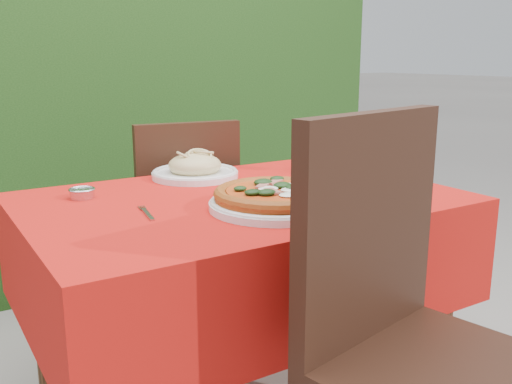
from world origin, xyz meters
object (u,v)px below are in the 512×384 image
water_glass (363,165)px  pasta_plate (195,169)px  wine_glass (302,142)px  steel_ramekin (82,194)px  chair_near (409,322)px  fork (148,214)px  pizza_plate (276,198)px  chair_far (182,215)px

water_glass → pasta_plate: bearing=146.3°
wine_glass → steel_ramekin: (-0.79, 0.01, -0.09)m
chair_near → fork: (-0.36, 0.59, 0.15)m
pasta_plate → wine_glass: 0.40m
pizza_plate → wine_glass: bearing=46.1°
pasta_plate → fork: size_ratio=1.84×
chair_far → pizza_plate: 0.85m
chair_far → pizza_plate: bearing=91.2°
water_glass → steel_ramekin: 0.92m
pizza_plate → chair_near: bearing=-85.5°
chair_far → pasta_plate: bearing=81.5°
chair_far → fork: bearing=66.4°
pizza_plate → water_glass: 0.51m
fork → water_glass: bearing=12.7°
wine_glass → steel_ramekin: wine_glass is taller
pasta_plate → water_glass: 0.58m
chair_far → pizza_plate: size_ratio=2.26×
pizza_plate → fork: (-0.32, 0.12, -0.03)m
wine_glass → fork: 0.76m
pasta_plate → steel_ramekin: bearing=-167.7°
water_glass → fork: 0.80m
wine_glass → steel_ramekin: bearing=179.3°
pasta_plate → water_glass: size_ratio=2.82×
chair_far → chair_near: bearing=95.0°
pasta_plate → steel_ramekin: size_ratio=4.19×
pasta_plate → wine_glass: size_ratio=1.97×
pasta_plate → wine_glass: (0.38, -0.10, 0.08)m
pizza_plate → steel_ramekin: bearing=136.0°
chair_near → wine_glass: (0.34, 0.86, 0.26)m
pasta_plate → fork: (-0.32, -0.37, -0.03)m
water_glass → pizza_plate: bearing=-160.0°
chair_near → pasta_plate: bearing=80.2°
chair_far → wine_glass: size_ratio=6.06×
pizza_plate → steel_ramekin: pizza_plate is taller
pasta_plate → water_glass: (0.48, -0.32, 0.02)m
pasta_plate → water_glass: bearing=-33.7°
pizza_plate → pasta_plate: bearing=90.5°
chair_near → water_glass: bearing=43.3°
chair_near → pasta_plate: (-0.04, 0.96, 0.18)m
pizza_plate → wine_glass: (0.38, 0.39, 0.07)m
fork → steel_ramekin: steel_ramekin is taller
pizza_plate → wine_glass: 0.55m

